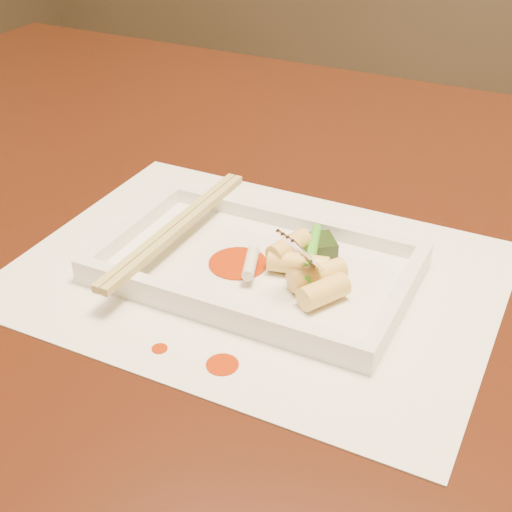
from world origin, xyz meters
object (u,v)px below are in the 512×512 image
at_px(table, 279,302).
at_px(plate_base, 256,270).
at_px(fork, 347,197).
at_px(chopstick_a, 172,226).
at_px(placemat, 256,274).

relative_size(table, plate_base, 5.38).
bearing_deg(fork, plate_base, -165.58).
relative_size(table, chopstick_a, 6.48).
bearing_deg(table, chopstick_a, -121.30).
bearing_deg(plate_base, table, 102.31).
bearing_deg(chopstick_a, fork, 6.75).
bearing_deg(fork, chopstick_a, -173.25).
bearing_deg(table, placemat, -77.69).
distance_m(placemat, chopstick_a, 0.09).
xyz_separation_m(table, fork, (0.09, -0.08, 0.18)).
xyz_separation_m(placemat, chopstick_a, (-0.08, 0.00, 0.03)).
distance_m(table, chopstick_a, 0.17).
bearing_deg(chopstick_a, placemat, -0.00).
height_order(plate_base, fork, fork).
height_order(placemat, fork, fork).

